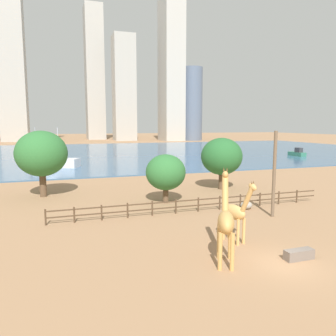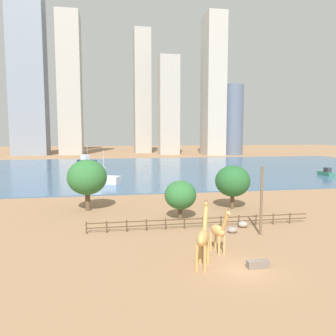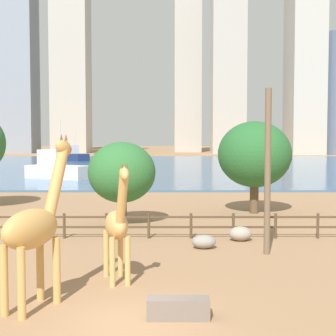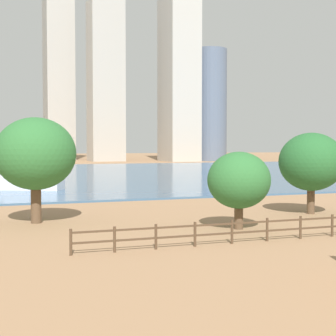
{
  "view_description": "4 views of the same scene",
  "coord_description": "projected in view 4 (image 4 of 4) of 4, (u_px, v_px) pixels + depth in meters",
  "views": [
    {
      "loc": [
        -11.78,
        -14.65,
        7.86
      ],
      "look_at": [
        -1.52,
        16.03,
        3.56
      ],
      "focal_mm": 35.0,
      "sensor_mm": 36.0,
      "label": 1
    },
    {
      "loc": [
        -10.19,
        -23.53,
        10.76
      ],
      "look_at": [
        -0.19,
        34.06,
        4.68
      ],
      "focal_mm": 35.0,
      "sensor_mm": 36.0,
      "label": 2
    },
    {
      "loc": [
        1.04,
        -14.17,
        5.21
      ],
      "look_at": [
        0.85,
        27.57,
        2.69
      ],
      "focal_mm": 55.0,
      "sensor_mm": 36.0,
      "label": 3
    },
    {
      "loc": [
        -16.91,
        -12.84,
        5.41
      ],
      "look_at": [
        -0.38,
        33.17,
        3.13
      ],
      "focal_mm": 55.0,
      "sensor_mm": 36.0,
      "label": 4
    }
  ],
  "objects": [
    {
      "name": "skyline_tower_short",
      "position": [
        179.0,
        50.0,
        162.13
      ],
      "size": [
        9.6,
        14.46,
        70.27
      ],
      "primitive_type": "cube",
      "color": "#B7B2A8",
      "rests_on": "ground"
    },
    {
      "name": "ground_plane",
      "position": [
        83.0,
        174.0,
        93.24
      ],
      "size": [
        400.0,
        400.0,
        0.0
      ],
      "primitive_type": "plane",
      "color": "#9E7551"
    },
    {
      "name": "harbor_water",
      "position": [
        86.0,
        174.0,
        90.42
      ],
      "size": [
        180.0,
        86.0,
        0.2
      ],
      "primitive_type": "cube",
      "color": "#3D6084",
      "rests_on": "ground"
    },
    {
      "name": "skyline_tower_glass",
      "position": [
        58.0,
        60.0,
        176.79
      ],
      "size": [
        9.22,
        14.36,
        68.96
      ],
      "primitive_type": "cube",
      "color": "#ADA89E",
      "rests_on": "ground"
    },
    {
      "name": "skyline_block_right",
      "position": [
        210.0,
        105.0,
        165.43
      ],
      "size": [
        10.84,
        10.84,
        35.78
      ],
      "primitive_type": "cylinder",
      "color": "slate",
      "rests_on": "ground"
    },
    {
      "name": "enclosure_fence",
      "position": [
        293.0,
        226.0,
        29.13
      ],
      "size": [
        26.12,
        0.14,
        1.3
      ],
      "color": "#4C3826",
      "rests_on": "ground"
    },
    {
      "name": "tree_center_broad",
      "position": [
        239.0,
        180.0,
        32.54
      ],
      "size": [
        4.01,
        4.01,
        4.93
      ],
      "color": "brown",
      "rests_on": "ground"
    },
    {
      "name": "skyline_block_central",
      "position": [
        106.0,
        81.0,
        162.92
      ],
      "size": [
        10.34,
        10.79,
        50.84
      ],
      "primitive_type": "cube",
      "color": "#ADA89E",
      "rests_on": "ground"
    },
    {
      "name": "tree_right_tall",
      "position": [
        311.0,
        162.0,
        39.69
      ],
      "size": [
        4.99,
        4.99,
        6.29
      ],
      "color": "brown",
      "rests_on": "ground"
    },
    {
      "name": "boat_tug",
      "position": [
        26.0,
        179.0,
        58.69
      ],
      "size": [
        8.38,
        6.06,
        7.14
      ],
      "rotation": [
        0.0,
        0.0,
        5.83
      ],
      "color": "silver",
      "rests_on": "harbor_water"
    },
    {
      "name": "tree_left_large",
      "position": [
        35.0,
        154.0,
        34.97
      ],
      "size": [
        5.5,
        5.5,
        7.23
      ],
      "color": "brown",
      "rests_on": "ground"
    }
  ]
}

